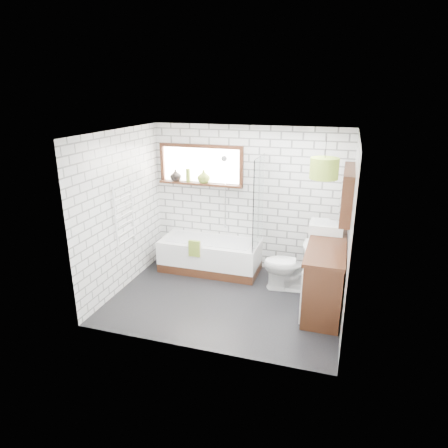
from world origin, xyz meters
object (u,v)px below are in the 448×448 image
(bathtub, at_px, (210,255))
(basin, at_px, (326,227))
(vanity, at_px, (325,274))
(pendant, at_px, (324,168))
(toilet, at_px, (289,265))

(bathtub, bearing_deg, basin, -2.95)
(vanity, xyz_separation_m, pendant, (-0.12, -0.35, 1.62))
(bathtub, xyz_separation_m, pendant, (1.88, -0.95, 1.82))
(vanity, height_order, toilet, vanity)
(vanity, xyz_separation_m, basin, (-0.06, 0.50, 0.55))
(basin, relative_size, pendant, 1.38)
(basin, height_order, pendant, pendant)
(bathtub, xyz_separation_m, toilet, (1.43, -0.30, 0.13))
(bathtub, xyz_separation_m, vanity, (2.00, -0.60, 0.20))
(basin, bearing_deg, bathtub, 177.05)
(bathtub, height_order, toilet, toilet)
(bathtub, distance_m, vanity, 2.10)
(basin, height_order, toilet, basin)
(vanity, distance_m, pendant, 1.66)
(toilet, height_order, pendant, pendant)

